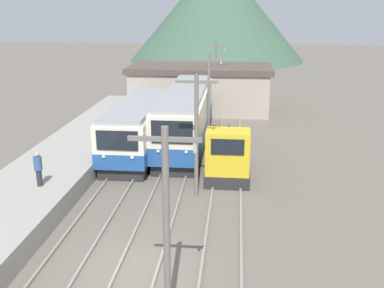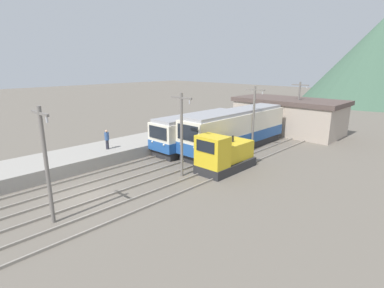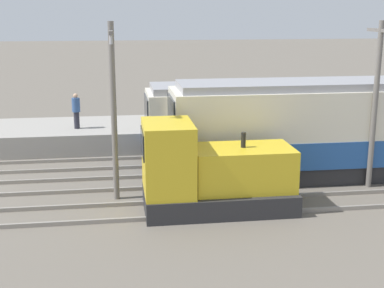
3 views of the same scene
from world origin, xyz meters
TOP-DOWN VIEW (x-y plane):
  - ground_plane at (0.00, 0.00)m, footprint 200.00×200.00m
  - platform_left at (-6.25, 0.00)m, footprint 4.50×54.00m
  - track_left at (-2.60, 0.00)m, footprint 1.54×60.00m
  - track_center at (0.20, 0.00)m, footprint 1.54×60.00m
  - track_right at (3.20, 0.00)m, footprint 1.54×60.00m
  - commuter_train_left at (-2.60, 13.14)m, footprint 2.84×10.34m
  - commuter_train_center at (0.20, 15.43)m, footprint 2.84×13.37m
  - shunting_locomotive at (3.20, 9.78)m, footprint 2.40×4.99m
  - catenary_mast_near at (1.71, -2.72)m, footprint 2.00×0.20m
  - catenary_mast_mid at (1.71, 6.68)m, footprint 2.00×0.20m
  - catenary_mast_far at (1.71, 16.09)m, footprint 2.00×0.20m
  - catenary_mast_distant at (1.71, 25.49)m, footprint 2.00×0.20m
  - person_on_platform at (-5.56, 4.88)m, footprint 0.38×0.38m
  - station_building at (0.32, 26.00)m, footprint 12.60×6.30m
  - mountain_backdrop at (-0.11, 66.19)m, footprint 30.09×30.09m

SIDE VIEW (x-z plane):
  - ground_plane at x=0.00m, z-range 0.00..0.00m
  - track_left at x=-2.60m, z-range 0.00..0.14m
  - track_center at x=0.20m, z-range 0.00..0.14m
  - track_right at x=3.20m, z-range 0.00..0.14m
  - platform_left at x=-6.25m, z-range 0.00..1.01m
  - shunting_locomotive at x=3.20m, z-range -0.29..2.71m
  - commuter_train_left at x=-2.60m, z-range -0.11..3.28m
  - commuter_train_center at x=0.20m, z-range -0.14..3.70m
  - person_on_platform at x=-5.56m, z-range 1.08..2.76m
  - station_building at x=0.32m, z-range 0.02..4.10m
  - catenary_mast_near at x=1.71m, z-range 0.31..6.43m
  - catenary_mast_mid at x=1.71m, z-range 0.31..6.43m
  - catenary_mast_far at x=1.71m, z-range 0.31..6.43m
  - catenary_mast_distant at x=1.71m, z-range 0.31..6.43m
  - mountain_backdrop at x=-0.11m, z-range 0.00..17.32m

